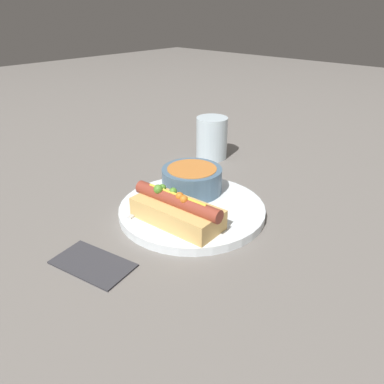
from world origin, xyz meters
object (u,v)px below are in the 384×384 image
(drinking_glass, at_px, (212,138))
(soup_bowl, at_px, (192,179))
(spoon, at_px, (164,192))
(hot_dog, at_px, (177,210))

(drinking_glass, bearing_deg, soup_bowl, -60.04)
(drinking_glass, bearing_deg, spoon, -71.38)
(hot_dog, relative_size, soup_bowl, 1.48)
(hot_dog, xyz_separation_m, drinking_glass, (-0.17, 0.29, 0.01))
(hot_dog, xyz_separation_m, soup_bowl, (-0.06, 0.10, 0.00))
(soup_bowl, distance_m, spoon, 0.06)
(hot_dog, bearing_deg, drinking_glass, 116.20)
(soup_bowl, relative_size, drinking_glass, 1.15)
(spoon, bearing_deg, hot_dog, -134.94)
(soup_bowl, height_order, spoon, soup_bowl)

